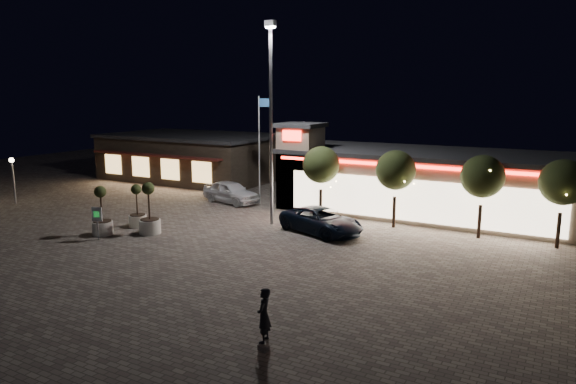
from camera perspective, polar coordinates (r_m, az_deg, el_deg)
The scene contains 18 objects.
ground at distance 27.57m, azimuth -14.07°, elevation -6.61°, with size 90.00×90.00×0.00m, color #72675C.
retail_building at distance 36.46m, azimuth 14.79°, elevation 1.16°, with size 20.40×8.40×6.10m.
restaurant_building at distance 50.95m, azimuth -10.50°, elevation 3.94°, with size 16.40×11.00×4.30m.
floodlight_pole at distance 31.57m, azimuth -1.91°, elevation 8.84°, with size 0.60×0.40×12.38m.
flagpole at distance 38.00m, azimuth -3.10°, elevation 5.73°, with size 0.95×0.10×8.00m.
lamp_post_west at distance 43.28m, azimuth -28.27°, elevation 2.03°, with size 0.36×0.36×3.48m.
string_tree_a at distance 33.58m, azimuth 3.69°, elevation 3.02°, with size 2.42×2.42×4.79m.
string_tree_b at distance 31.79m, azimuth 11.88°, elevation 2.37°, with size 2.42×2.42×4.79m.
string_tree_c at distance 30.73m, azimuth 20.81°, elevation 1.61°, with size 2.42×2.42×4.79m.
string_tree_d at distance 30.45m, azimuth 28.26°, elevation 0.94°, with size 2.42×2.42×4.79m.
pickup_truck at distance 30.42m, azimuth 3.71°, elevation -3.20°, with size 2.48×5.39×1.50m, color black.
white_sedan at distance 39.03m, azimuth -6.37°, elevation 0.02°, with size 1.96×4.88×1.66m, color white.
pedestrian at distance 17.42m, azimuth -2.69°, elevation -13.52°, with size 0.68×0.45×1.87m, color black.
dog at distance 16.87m, azimuth -2.71°, elevation -16.99°, with size 0.45×0.25×0.24m.
planter_left at distance 33.15m, azimuth -16.39°, elevation -2.31°, with size 1.09×1.09×2.67m.
planter_mid at distance 31.89m, azimuth -19.95°, elevation -2.90°, with size 1.18×1.18×2.91m.
planter_right at distance 31.27m, azimuth -15.13°, elevation -2.79°, with size 1.25×1.25×3.08m.
valet_sign at distance 30.79m, azimuth -20.45°, elevation -2.62°, with size 0.60×0.25×1.88m.
Camera 1 is at (18.15, -19.11, 8.11)m, focal length 32.00 mm.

